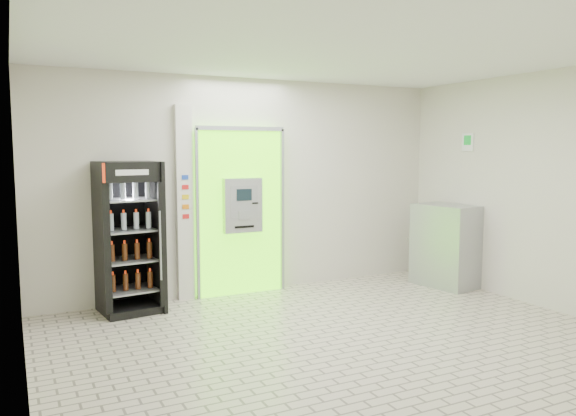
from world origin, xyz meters
TOP-DOWN VIEW (x-y plane):
  - ground at (0.00, 0.00)m, footprint 6.00×6.00m
  - room_shell at (0.00, 0.00)m, footprint 6.00×6.00m
  - atm_assembly at (-0.20, 2.41)m, footprint 1.30×0.24m
  - pillar at (-0.98, 2.45)m, footprint 0.22×0.11m
  - beverage_cooler at (-1.77, 2.19)m, footprint 0.77×0.72m
  - steel_cabinet at (2.69, 1.46)m, footprint 0.75×0.99m
  - exit_sign at (2.99, 1.40)m, footprint 0.02×0.22m

SIDE VIEW (x-z plane):
  - ground at x=0.00m, z-range 0.00..0.00m
  - steel_cabinet at x=2.69m, z-range 0.00..1.21m
  - beverage_cooler at x=-1.77m, z-range -0.04..1.83m
  - atm_assembly at x=-0.20m, z-range 0.01..2.34m
  - pillar at x=-0.98m, z-range 0.00..2.60m
  - room_shell at x=0.00m, z-range -1.16..4.84m
  - exit_sign at x=2.99m, z-range 1.99..2.25m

